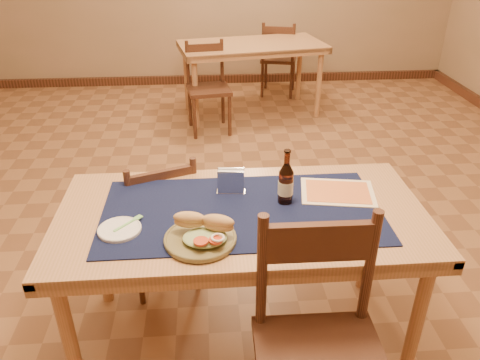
{
  "coord_description": "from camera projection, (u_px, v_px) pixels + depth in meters",
  "views": [
    {
      "loc": [
        -0.14,
        -2.5,
        1.85
      ],
      "look_at": [
        0.0,
        -0.7,
        0.85
      ],
      "focal_mm": 35.0,
      "sensor_mm": 36.0,
      "label": 1
    }
  ],
  "objects": [
    {
      "name": "main_table",
      "position": [
        242.0,
        227.0,
        2.06
      ],
      "size": [
        1.6,
        0.8,
        0.75
      ],
      "color": "#B37D54",
      "rests_on": "ground"
    },
    {
      "name": "room",
      "position": [
        229.0,
        21.0,
        2.41
      ],
      "size": [
        6.04,
        7.04,
        2.84
      ],
      "color": "#926440",
      "rests_on": "ground"
    },
    {
      "name": "sandwich_plate",
      "position": [
        202.0,
        234.0,
        1.81
      ],
      "size": [
        0.28,
        0.28,
        0.11
      ],
      "color": "brown",
      "rests_on": "placemat"
    },
    {
      "name": "back_table",
      "position": [
        252.0,
        51.0,
        4.85
      ],
      "size": [
        1.58,
        0.98,
        0.75
      ],
      "color": "#B37D54",
      "rests_on": "ground"
    },
    {
      "name": "menu_card",
      "position": [
        338.0,
        192.0,
        2.15
      ],
      "size": [
        0.37,
        0.3,
        0.01
      ],
      "color": "#F8E3BB",
      "rests_on": "placemat"
    },
    {
      "name": "fork",
      "position": [
        130.0,
        222.0,
        1.92
      ],
      "size": [
        0.11,
        0.12,
        0.0
      ],
      "color": "#7ACC70",
      "rests_on": "side_plate"
    },
    {
      "name": "beer_bottle",
      "position": [
        286.0,
        183.0,
        2.04
      ],
      "size": [
        0.07,
        0.07,
        0.25
      ],
      "color": "#421A0B",
      "rests_on": "placemat"
    },
    {
      "name": "chair_back_far",
      "position": [
        279.0,
        57.0,
        5.48
      ],
      "size": [
        0.48,
        0.48,
        0.86
      ],
      "color": "#4E2A1B",
      "rests_on": "ground"
    },
    {
      "name": "baseboard",
      "position": [
        232.0,
        235.0,
        3.06
      ],
      "size": [
        6.0,
        7.0,
        0.1
      ],
      "color": "#4E2A1B",
      "rests_on": "ground"
    },
    {
      "name": "side_plate",
      "position": [
        119.0,
        229.0,
        1.88
      ],
      "size": [
        0.17,
        0.17,
        0.01
      ],
      "color": "white",
      "rests_on": "placemat"
    },
    {
      "name": "chair_main_far",
      "position": [
        160.0,
        219.0,
        2.54
      ],
      "size": [
        0.49,
        0.49,
        0.83
      ],
      "color": "#4E2A1B",
      "rests_on": "ground"
    },
    {
      "name": "chair_main_near",
      "position": [
        320.0,
        350.0,
        1.66
      ],
      "size": [
        0.46,
        0.46,
        0.99
      ],
      "color": "#4E2A1B",
      "rests_on": "ground"
    },
    {
      "name": "chair_back_near",
      "position": [
        208.0,
        86.0,
        4.54
      ],
      "size": [
        0.45,
        0.45,
        0.86
      ],
      "color": "#4E2A1B",
      "rests_on": "ground"
    },
    {
      "name": "napkin_holder",
      "position": [
        231.0,
        182.0,
        2.13
      ],
      "size": [
        0.13,
        0.06,
        0.12
      ],
      "color": "silver",
      "rests_on": "placemat"
    },
    {
      "name": "placemat",
      "position": [
        242.0,
        211.0,
        2.02
      ],
      "size": [
        1.2,
        0.6,
        0.01
      ],
      "primitive_type": "cube",
      "color": "#0F1737",
      "rests_on": "main_table"
    }
  ]
}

